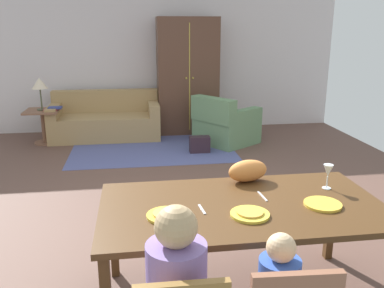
{
  "coord_description": "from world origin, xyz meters",
  "views": [
    {
      "loc": [
        -0.41,
        -3.8,
        1.9
      ],
      "look_at": [
        0.11,
        -0.14,
        0.85
      ],
      "focal_mm": 38.07,
      "sensor_mm": 36.0,
      "label": 1
    }
  ],
  "objects_px": {
    "cat": "(248,171)",
    "couch": "(106,121)",
    "plate_near_woman": "(323,204)",
    "handbag": "(200,144)",
    "armchair": "(225,125)",
    "wine_glass": "(328,172)",
    "armoire": "(187,76)",
    "book_lower": "(51,109)",
    "plate_near_child": "(250,214)",
    "side_table": "(43,122)",
    "table_lamp": "(40,84)",
    "book_upper": "(55,108)",
    "plate_near_man": "(166,215)",
    "dining_table": "(242,213)"
  },
  "relations": [
    {
      "from": "armoire",
      "to": "table_lamp",
      "type": "relative_size",
      "value": 3.89
    },
    {
      "from": "handbag",
      "to": "armchair",
      "type": "bearing_deg",
      "value": 42.82
    },
    {
      "from": "book_lower",
      "to": "cat",
      "type": "bearing_deg",
      "value": -61.41
    },
    {
      "from": "dining_table",
      "to": "armchair",
      "type": "height_order",
      "value": "armchair"
    },
    {
      "from": "side_table",
      "to": "book_upper",
      "type": "bearing_deg",
      "value": -10.74
    },
    {
      "from": "cat",
      "to": "book_upper",
      "type": "distance_m",
      "value": 4.65
    },
    {
      "from": "plate_near_woman",
      "to": "handbag",
      "type": "xyz_separation_m",
      "value": [
        -0.22,
        3.76,
        -0.64
      ]
    },
    {
      "from": "cat",
      "to": "wine_glass",
      "type": "bearing_deg",
      "value": -35.71
    },
    {
      "from": "armchair",
      "to": "couch",
      "type": "bearing_deg",
      "value": 161.21
    },
    {
      "from": "book_upper",
      "to": "plate_near_woman",
      "type": "bearing_deg",
      "value": -61.18
    },
    {
      "from": "dining_table",
      "to": "wine_glass",
      "type": "xyz_separation_m",
      "value": [
        0.69,
        0.18,
        0.2
      ]
    },
    {
      "from": "plate_near_child",
      "to": "table_lamp",
      "type": "height_order",
      "value": "table_lamp"
    },
    {
      "from": "plate_near_man",
      "to": "couch",
      "type": "xyz_separation_m",
      "value": [
        -0.69,
        4.94,
        -0.47
      ]
    },
    {
      "from": "book_lower",
      "to": "book_upper",
      "type": "distance_m",
      "value": 0.08
    },
    {
      "from": "cat",
      "to": "couch",
      "type": "distance_m",
      "value": 4.65
    },
    {
      "from": "plate_near_man",
      "to": "plate_near_child",
      "type": "bearing_deg",
      "value": -6.5
    },
    {
      "from": "armchair",
      "to": "handbag",
      "type": "height_order",
      "value": "armchair"
    },
    {
      "from": "book_lower",
      "to": "book_upper",
      "type": "xyz_separation_m",
      "value": [
        0.07,
        0.0,
        0.03
      ]
    },
    {
      "from": "plate_near_man",
      "to": "plate_near_child",
      "type": "height_order",
      "value": "same"
    },
    {
      "from": "handbag",
      "to": "plate_near_child",
      "type": "bearing_deg",
      "value": -94.55
    },
    {
      "from": "wine_glass",
      "to": "book_upper",
      "type": "bearing_deg",
      "value": 121.94
    },
    {
      "from": "plate_near_man",
      "to": "armchair",
      "type": "distance_m",
      "value": 4.48
    },
    {
      "from": "handbag",
      "to": "cat",
      "type": "bearing_deg",
      "value": -92.75
    },
    {
      "from": "armoire",
      "to": "book_upper",
      "type": "xyz_separation_m",
      "value": [
        -2.31,
        -0.51,
        -0.43
      ]
    },
    {
      "from": "dining_table",
      "to": "cat",
      "type": "bearing_deg",
      "value": 69.93
    },
    {
      "from": "wine_glass",
      "to": "handbag",
      "type": "bearing_deg",
      "value": 96.29
    },
    {
      "from": "wine_glass",
      "to": "armchair",
      "type": "xyz_separation_m",
      "value": [
        0.12,
        3.95,
        -0.57
      ]
    },
    {
      "from": "wine_glass",
      "to": "armoire",
      "type": "distance_m",
      "value": 4.86
    },
    {
      "from": "book_lower",
      "to": "table_lamp",
      "type": "bearing_deg",
      "value": 163.36
    },
    {
      "from": "plate_near_man",
      "to": "table_lamp",
      "type": "height_order",
      "value": "table_lamp"
    },
    {
      "from": "plate_near_woman",
      "to": "couch",
      "type": "bearing_deg",
      "value": 109.5
    },
    {
      "from": "plate_near_woman",
      "to": "wine_glass",
      "type": "distance_m",
      "value": 0.35
    },
    {
      "from": "wine_glass",
      "to": "couch",
      "type": "height_order",
      "value": "wine_glass"
    },
    {
      "from": "plate_near_man",
      "to": "book_upper",
      "type": "height_order",
      "value": "plate_near_man"
    },
    {
      "from": "table_lamp",
      "to": "book_upper",
      "type": "relative_size",
      "value": 2.45
    },
    {
      "from": "dining_table",
      "to": "cat",
      "type": "relative_size",
      "value": 5.98
    },
    {
      "from": "side_table",
      "to": "handbag",
      "type": "distance_m",
      "value": 2.7
    },
    {
      "from": "couch",
      "to": "table_lamp",
      "type": "bearing_deg",
      "value": -165.74
    },
    {
      "from": "plate_near_child",
      "to": "armchair",
      "type": "relative_size",
      "value": 0.21
    },
    {
      "from": "dining_table",
      "to": "armoire",
      "type": "distance_m",
      "value": 5.05
    },
    {
      "from": "dining_table",
      "to": "armoire",
      "type": "bearing_deg",
      "value": 86.63
    },
    {
      "from": "cat",
      "to": "book_lower",
      "type": "relative_size",
      "value": 1.45
    },
    {
      "from": "plate_near_man",
      "to": "wine_glass",
      "type": "distance_m",
      "value": 1.26
    },
    {
      "from": "plate_near_woman",
      "to": "couch",
      "type": "relative_size",
      "value": 0.13
    },
    {
      "from": "armchair",
      "to": "table_lamp",
      "type": "bearing_deg",
      "value": 171.94
    },
    {
      "from": "plate_near_child",
      "to": "cat",
      "type": "height_order",
      "value": "cat"
    },
    {
      "from": "wine_glass",
      "to": "table_lamp",
      "type": "relative_size",
      "value": 0.34
    },
    {
      "from": "cat",
      "to": "book_upper",
      "type": "bearing_deg",
      "value": 105.24
    },
    {
      "from": "dining_table",
      "to": "wine_glass",
      "type": "bearing_deg",
      "value": 14.64
    },
    {
      "from": "armoire",
      "to": "side_table",
      "type": "height_order",
      "value": "armoire"
    }
  ]
}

